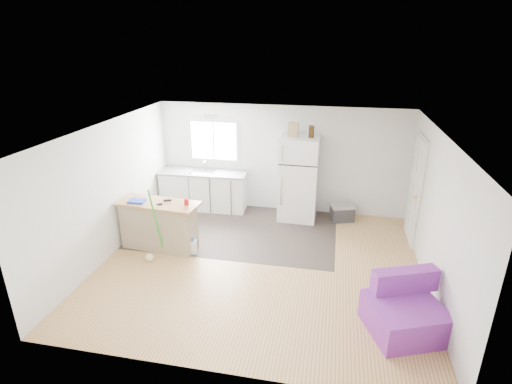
{
  "coord_description": "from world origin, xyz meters",
  "views": [
    {
      "loc": [
        1.14,
        -6.0,
        3.76
      ],
      "look_at": [
        -0.21,
        0.7,
        1.09
      ],
      "focal_mm": 28.0,
      "sensor_mm": 36.0,
      "label": 1
    }
  ],
  "objects_px": {
    "refrigerator": "(299,178)",
    "red_cup": "(186,202)",
    "purple_seat": "(405,312)",
    "cooler": "(342,212)",
    "mop": "(151,249)",
    "blue_tray": "(137,201)",
    "bottle_right": "(312,132)",
    "cleaner_jug": "(193,247)",
    "peninsula": "(159,225)",
    "cardboard_box": "(293,130)",
    "kitchen_cabinets": "(204,190)",
    "bottle_left": "(310,132)"
  },
  "relations": [
    {
      "from": "kitchen_cabinets",
      "to": "refrigerator",
      "type": "bearing_deg",
      "value": -4.24
    },
    {
      "from": "red_cup",
      "to": "blue_tray",
      "type": "bearing_deg",
      "value": -177.04
    },
    {
      "from": "refrigerator",
      "to": "cleaner_jug",
      "type": "bearing_deg",
      "value": -129.89
    },
    {
      "from": "cleaner_jug",
      "to": "bottle_right",
      "type": "bearing_deg",
      "value": 29.62
    },
    {
      "from": "mop",
      "to": "blue_tray",
      "type": "relative_size",
      "value": 4.67
    },
    {
      "from": "refrigerator",
      "to": "purple_seat",
      "type": "height_order",
      "value": "refrigerator"
    },
    {
      "from": "cleaner_jug",
      "to": "bottle_left",
      "type": "distance_m",
      "value": 3.28
    },
    {
      "from": "bottle_left",
      "to": "purple_seat",
      "type": "bearing_deg",
      "value": -64.32
    },
    {
      "from": "cleaner_jug",
      "to": "peninsula",
      "type": "bearing_deg",
      "value": 154.89
    },
    {
      "from": "peninsula",
      "to": "mop",
      "type": "relative_size",
      "value": 1.11
    },
    {
      "from": "cooler",
      "to": "blue_tray",
      "type": "bearing_deg",
      "value": -170.32
    },
    {
      "from": "cardboard_box",
      "to": "kitchen_cabinets",
      "type": "bearing_deg",
      "value": 176.27
    },
    {
      "from": "mop",
      "to": "bottle_left",
      "type": "height_order",
      "value": "bottle_left"
    },
    {
      "from": "bottle_right",
      "to": "cleaner_jug",
      "type": "bearing_deg",
      "value": -135.53
    },
    {
      "from": "kitchen_cabinets",
      "to": "refrigerator",
      "type": "relative_size",
      "value": 1.11
    },
    {
      "from": "peninsula",
      "to": "blue_tray",
      "type": "relative_size",
      "value": 5.19
    },
    {
      "from": "refrigerator",
      "to": "bottle_right",
      "type": "relative_size",
      "value": 7.31
    },
    {
      "from": "refrigerator",
      "to": "cleaner_jug",
      "type": "xyz_separation_m",
      "value": [
        -1.73,
        -1.99,
        -0.77
      ]
    },
    {
      "from": "refrigerator",
      "to": "red_cup",
      "type": "xyz_separation_m",
      "value": [
        -1.84,
        -1.87,
        0.07
      ]
    },
    {
      "from": "cardboard_box",
      "to": "bottle_left",
      "type": "relative_size",
      "value": 1.2
    },
    {
      "from": "cooler",
      "to": "mop",
      "type": "relative_size",
      "value": 0.41
    },
    {
      "from": "red_cup",
      "to": "cardboard_box",
      "type": "xyz_separation_m",
      "value": [
        1.69,
        1.83,
        0.99
      ]
    },
    {
      "from": "refrigerator",
      "to": "mop",
      "type": "xyz_separation_m",
      "value": [
        -2.37,
        -2.35,
        -0.68
      ]
    },
    {
      "from": "bottle_left",
      "to": "blue_tray",
      "type": "bearing_deg",
      "value": -147.75
    },
    {
      "from": "cleaner_jug",
      "to": "cardboard_box",
      "type": "distance_m",
      "value": 3.1
    },
    {
      "from": "cleaner_jug",
      "to": "kitchen_cabinets",
      "type": "bearing_deg",
      "value": 87.72
    },
    {
      "from": "cooler",
      "to": "cleaner_jug",
      "type": "height_order",
      "value": "cooler"
    },
    {
      "from": "cleaner_jug",
      "to": "refrigerator",
      "type": "bearing_deg",
      "value": 34.2
    },
    {
      "from": "mop",
      "to": "bottle_left",
      "type": "bearing_deg",
      "value": 43.04
    },
    {
      "from": "cardboard_box",
      "to": "bottle_right",
      "type": "xyz_separation_m",
      "value": [
        0.39,
        -0.01,
        -0.02
      ]
    },
    {
      "from": "refrigerator",
      "to": "cooler",
      "type": "bearing_deg",
      "value": 2.29
    },
    {
      "from": "peninsula",
      "to": "cardboard_box",
      "type": "height_order",
      "value": "cardboard_box"
    },
    {
      "from": "purple_seat",
      "to": "bottle_right",
      "type": "relative_size",
      "value": 4.74
    },
    {
      "from": "refrigerator",
      "to": "cooler",
      "type": "height_order",
      "value": "refrigerator"
    },
    {
      "from": "bottle_left",
      "to": "bottle_right",
      "type": "bearing_deg",
      "value": -15.22
    },
    {
      "from": "peninsula",
      "to": "bottle_left",
      "type": "height_order",
      "value": "bottle_left"
    },
    {
      "from": "kitchen_cabinets",
      "to": "bottle_right",
      "type": "bearing_deg",
      "value": -5.31
    },
    {
      "from": "peninsula",
      "to": "bottle_right",
      "type": "bearing_deg",
      "value": 39.76
    },
    {
      "from": "mop",
      "to": "bottle_right",
      "type": "height_order",
      "value": "bottle_right"
    },
    {
      "from": "cooler",
      "to": "cleaner_jug",
      "type": "relative_size",
      "value": 1.79
    },
    {
      "from": "blue_tray",
      "to": "cardboard_box",
      "type": "distance_m",
      "value": 3.39
    },
    {
      "from": "peninsula",
      "to": "blue_tray",
      "type": "bearing_deg",
      "value": -165.1
    },
    {
      "from": "kitchen_cabinets",
      "to": "peninsula",
      "type": "xyz_separation_m",
      "value": [
        -0.23,
        -1.95,
        0.01
      ]
    },
    {
      "from": "kitchen_cabinets",
      "to": "peninsula",
      "type": "relative_size",
      "value": 1.3
    },
    {
      "from": "mop",
      "to": "red_cup",
      "type": "distance_m",
      "value": 1.04
    },
    {
      "from": "refrigerator",
      "to": "peninsula",
      "type": "bearing_deg",
      "value": -141.29
    },
    {
      "from": "blue_tray",
      "to": "bottle_right",
      "type": "relative_size",
      "value": 1.2
    },
    {
      "from": "purple_seat",
      "to": "cleaner_jug",
      "type": "xyz_separation_m",
      "value": [
        -3.52,
        1.37,
        -0.14
      ]
    },
    {
      "from": "red_cup",
      "to": "purple_seat",
      "type": "bearing_deg",
      "value": -22.16
    },
    {
      "from": "cooler",
      "to": "red_cup",
      "type": "relative_size",
      "value": 4.79
    }
  ]
}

